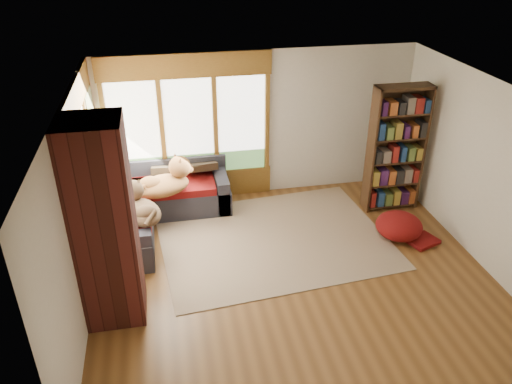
{
  "coord_description": "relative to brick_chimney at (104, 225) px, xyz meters",
  "views": [
    {
      "loc": [
        -1.61,
        -5.52,
        4.41
      ],
      "look_at": [
        -0.38,
        0.74,
        0.95
      ],
      "focal_mm": 35.0,
      "sensor_mm": 36.0,
      "label": 1
    }
  ],
  "objects": [
    {
      "name": "floor",
      "position": [
        2.4,
        0.35,
        -1.3
      ],
      "size": [
        5.5,
        5.5,
        0.0
      ],
      "primitive_type": "plane",
      "color": "brown",
      "rests_on": "ground"
    },
    {
      "name": "ceiling",
      "position": [
        2.4,
        0.35,
        1.3
      ],
      "size": [
        5.5,
        5.5,
        0.0
      ],
      "primitive_type": "plane",
      "color": "white"
    },
    {
      "name": "wall_back",
      "position": [
        2.4,
        2.85,
        0.0
      ],
      "size": [
        5.5,
        0.04,
        2.6
      ],
      "primitive_type": "cube",
      "color": "silver",
      "rests_on": "ground"
    },
    {
      "name": "wall_front",
      "position": [
        2.4,
        -2.15,
        0.0
      ],
      "size": [
        5.5,
        0.04,
        2.6
      ],
      "primitive_type": "cube",
      "color": "silver",
      "rests_on": "ground"
    },
    {
      "name": "wall_left",
      "position": [
        -0.35,
        0.35,
        0.0
      ],
      "size": [
        0.04,
        5.0,
        2.6
      ],
      "primitive_type": "cube",
      "color": "silver",
      "rests_on": "ground"
    },
    {
      "name": "wall_right",
      "position": [
        5.15,
        0.35,
        0.0
      ],
      "size": [
        0.04,
        5.0,
        2.6
      ],
      "primitive_type": "cube",
      "color": "silver",
      "rests_on": "ground"
    },
    {
      "name": "windows_back",
      "position": [
        1.2,
        2.82,
        0.05
      ],
      "size": [
        2.82,
        0.1,
        1.9
      ],
      "color": "brown",
      "rests_on": "wall_back"
    },
    {
      "name": "windows_left",
      "position": [
        -0.32,
        1.55,
        0.05
      ],
      "size": [
        0.1,
        2.62,
        1.9
      ],
      "color": "brown",
      "rests_on": "wall_left"
    },
    {
      "name": "roller_blind",
      "position": [
        -0.29,
        2.38,
        0.45
      ],
      "size": [
        0.03,
        0.72,
        0.9
      ],
      "primitive_type": "cube",
      "color": "#6D7854",
      "rests_on": "wall_left"
    },
    {
      "name": "brick_chimney",
      "position": [
        0.0,
        0.0,
        0.0
      ],
      "size": [
        0.7,
        0.7,
        2.6
      ],
      "primitive_type": "cube",
      "color": "#471914",
      "rests_on": "ground"
    },
    {
      "name": "sectional_sofa",
      "position": [
        0.45,
        2.05,
        -1.0
      ],
      "size": [
        2.2,
        2.2,
        0.8
      ],
      "rotation": [
        0.0,
        0.0,
        -0.04
      ],
      "color": "#25252F",
      "rests_on": "ground"
    },
    {
      "name": "area_rug",
      "position": [
        2.33,
        1.22,
        -1.29
      ],
      "size": [
        3.69,
        2.95,
        0.01
      ],
      "primitive_type": "cube",
      "rotation": [
        0.0,
        0.0,
        0.09
      ],
      "color": "beige",
      "rests_on": "ground"
    },
    {
      "name": "bookshelf",
      "position": [
        4.54,
        1.86,
        -0.21
      ],
      "size": [
        0.93,
        0.31,
        2.17
      ],
      "color": "#3B2413",
      "rests_on": "ground"
    },
    {
      "name": "pouf",
      "position": [
        4.28,
        0.92,
        -1.09
      ],
      "size": [
        0.88,
        0.88,
        0.39
      ],
      "primitive_type": "ellipsoid",
      "rotation": [
        0.0,
        0.0,
        0.24
      ],
      "color": "maroon",
      "rests_on": "area_rug"
    },
    {
      "name": "dog_tan",
      "position": [
        0.75,
        2.05,
        -0.5
      ],
      "size": [
        1.05,
        0.84,
        0.51
      ],
      "rotation": [
        0.0,
        0.0,
        0.35
      ],
      "color": "brown",
      "rests_on": "sectional_sofa"
    },
    {
      "name": "dog_brindle",
      "position": [
        0.33,
        1.34,
        -0.54
      ],
      "size": [
        0.76,
        0.94,
        0.46
      ],
      "rotation": [
        0.0,
        0.0,
        1.94
      ],
      "color": "#3A2719",
      "rests_on": "sectional_sofa"
    },
    {
      "name": "throw_pillows",
      "position": [
        0.53,
        2.1,
        -0.51
      ],
      "size": [
        1.98,
        1.68,
        0.45
      ],
      "color": "black",
      "rests_on": "sectional_sofa"
    }
  ]
}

